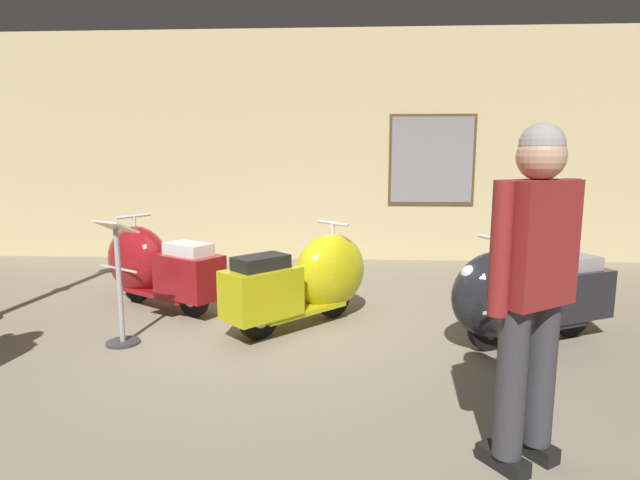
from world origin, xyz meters
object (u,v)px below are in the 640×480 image
(scooter_2, at_px, (519,296))
(info_stanchion, at_px, (120,293))
(visitor_0, at_px, (533,275))
(scooter_1, at_px, (311,279))
(scooter_0, at_px, (153,266))

(scooter_2, height_order, info_stanchion, info_stanchion)
(scooter_2, relative_size, visitor_0, 0.91)
(info_stanchion, bearing_deg, scooter_1, 22.15)
(scooter_0, distance_m, scooter_2, 3.65)
(scooter_0, bearing_deg, scooter_1, -163.42)
(visitor_0, bearing_deg, scooter_2, -50.92)
(scooter_0, height_order, info_stanchion, info_stanchion)
(scooter_1, bearing_deg, scooter_0, 118.31)
(info_stanchion, bearing_deg, scooter_2, 2.75)
(visitor_0, xyz_separation_m, info_stanchion, (-2.84, 1.59, -0.57))
(scooter_1, distance_m, visitor_0, 2.62)
(scooter_2, xyz_separation_m, info_stanchion, (-3.37, -0.16, 0.02))
(visitor_0, bearing_deg, scooter_1, -4.41)
(scooter_1, distance_m, info_stanchion, 1.70)
(scooter_0, height_order, visitor_0, visitor_0)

